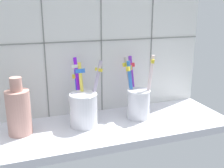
% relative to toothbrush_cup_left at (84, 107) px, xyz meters
% --- Properties ---
extents(counter_slab, '(0.64, 0.22, 0.02)m').
position_rel_toothbrush_cup_left_xyz_m(counter_slab, '(0.08, -0.02, -0.06)').
color(counter_slab, silver).
rests_on(counter_slab, ground).
extents(tile_wall_back, '(0.64, 0.02, 0.45)m').
position_rel_toothbrush_cup_left_xyz_m(tile_wall_back, '(0.08, 0.10, 0.15)').
color(tile_wall_back, silver).
rests_on(tile_wall_back, ground).
extents(toothbrush_cup_left, '(0.10, 0.11, 0.17)m').
position_rel_toothbrush_cup_left_xyz_m(toothbrush_cup_left, '(0.00, 0.00, 0.00)').
color(toothbrush_cup_left, silver).
rests_on(toothbrush_cup_left, counter_slab).
extents(toothbrush_cup_right, '(0.08, 0.11, 0.18)m').
position_rel_toothbrush_cup_left_xyz_m(toothbrush_cup_right, '(0.16, 0.00, 0.00)').
color(toothbrush_cup_right, silver).
rests_on(toothbrush_cup_right, counter_slab).
extents(ceramic_vase, '(0.06, 0.06, 0.14)m').
position_rel_toothbrush_cup_left_xyz_m(ceramic_vase, '(-0.16, 0.00, 0.01)').
color(ceramic_vase, tan).
rests_on(ceramic_vase, counter_slab).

